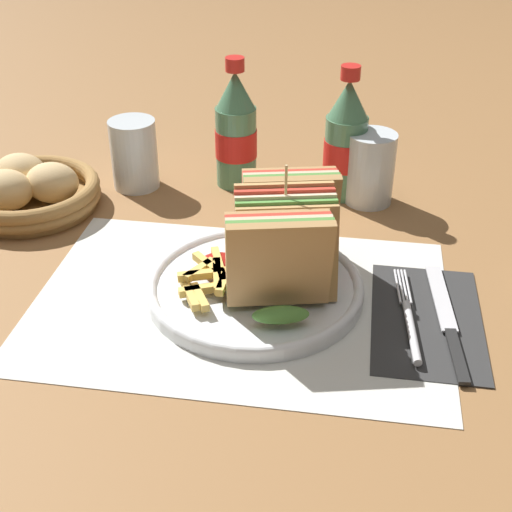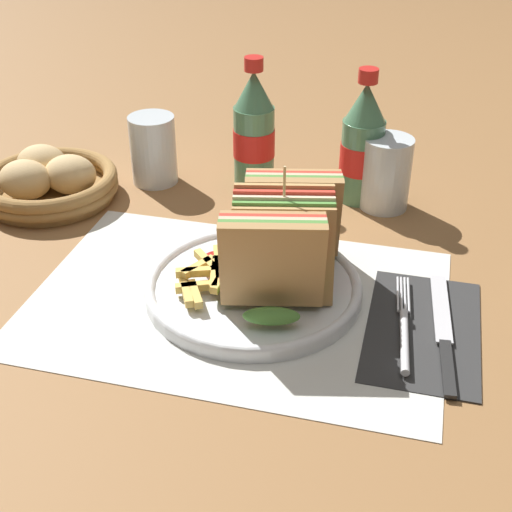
% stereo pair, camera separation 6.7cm
% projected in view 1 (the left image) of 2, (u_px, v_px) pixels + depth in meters
% --- Properties ---
extents(ground_plane, '(4.00, 4.00, 0.00)m').
position_uv_depth(ground_plane, '(257.00, 285.00, 0.85)').
color(ground_plane, olive).
extents(placemat, '(0.47, 0.33, 0.00)m').
position_uv_depth(placemat, '(240.00, 302.00, 0.82)').
color(placemat, silver).
rests_on(placemat, ground_plane).
extents(plate_main, '(0.25, 0.25, 0.02)m').
position_uv_depth(plate_main, '(253.00, 287.00, 0.83)').
color(plate_main, white).
rests_on(plate_main, ground_plane).
extents(club_sandwich, '(0.13, 0.21, 0.15)m').
position_uv_depth(club_sandwich, '(284.00, 239.00, 0.80)').
color(club_sandwich, tan).
rests_on(club_sandwich, plate_main).
extents(fries_pile, '(0.06, 0.11, 0.02)m').
position_uv_depth(fries_pile, '(207.00, 278.00, 0.80)').
color(fries_pile, '#E0B756').
rests_on(fries_pile, plate_main).
extents(ketchup_blob, '(0.05, 0.04, 0.02)m').
position_uv_depth(ketchup_blob, '(219.00, 264.00, 0.83)').
color(ketchup_blob, maroon).
rests_on(ketchup_blob, plate_main).
extents(napkin, '(0.12, 0.21, 0.00)m').
position_uv_depth(napkin, '(427.00, 319.00, 0.79)').
color(napkin, '#2D2D2D').
rests_on(napkin, ground_plane).
extents(fork, '(0.03, 0.17, 0.01)m').
position_uv_depth(fork, '(410.00, 322.00, 0.77)').
color(fork, silver).
rests_on(fork, napkin).
extents(knife, '(0.03, 0.21, 0.00)m').
position_uv_depth(knife, '(447.00, 319.00, 0.78)').
color(knife, black).
rests_on(knife, napkin).
extents(coke_bottle_near, '(0.06, 0.06, 0.19)m').
position_uv_depth(coke_bottle_near, '(236.00, 132.00, 1.03)').
color(coke_bottle_near, '#4C7F5B').
rests_on(coke_bottle_near, ground_plane).
extents(coke_bottle_far, '(0.06, 0.06, 0.19)m').
position_uv_depth(coke_bottle_far, '(346.00, 142.00, 1.00)').
color(coke_bottle_far, '#4C7F5B').
rests_on(coke_bottle_far, ground_plane).
extents(glass_near, '(0.07, 0.07, 0.10)m').
position_uv_depth(glass_near, '(370.00, 168.00, 1.00)').
color(glass_near, silver).
rests_on(glass_near, ground_plane).
extents(glass_far, '(0.07, 0.07, 0.10)m').
position_uv_depth(glass_far, '(135.00, 159.00, 1.05)').
color(glass_far, silver).
rests_on(glass_far, ground_plane).
extents(bread_basket, '(0.20, 0.20, 0.07)m').
position_uv_depth(bread_basket, '(29.00, 191.00, 1.00)').
color(bread_basket, olive).
rests_on(bread_basket, ground_plane).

